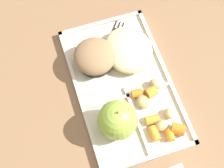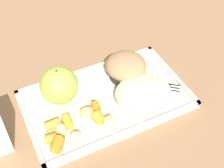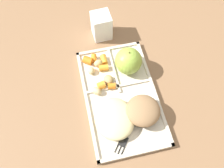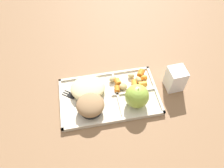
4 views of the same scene
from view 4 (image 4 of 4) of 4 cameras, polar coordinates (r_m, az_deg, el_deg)
The scene contains 19 objects.
ground at distance 0.84m, azimuth -0.71°, elevation -3.59°, with size 6.00×6.00×0.00m, color #846042.
lunch_tray at distance 0.84m, azimuth -0.64°, elevation -3.34°, with size 0.38×0.22×0.02m.
green_apple at distance 0.79m, azimuth 6.61°, elevation -3.19°, with size 0.09×0.09×0.09m.
bran_muffin at distance 0.78m, azimuth -5.70°, elevation -5.70°, with size 0.10×0.10×0.06m.
carrot_slice_edge at distance 0.84m, azimuth 1.34°, elevation -1.28°, with size 0.02×0.02×0.02m, color orange.
carrot_slice_near_corner at distance 0.86m, azimuth 5.92°, elevation 0.06°, with size 0.02×0.02×0.03m, color orange.
carrot_slice_small at distance 0.88m, azimuth 8.35°, elevation 1.70°, with size 0.02×0.02×0.03m, color orange.
carrot_slice_tilted at distance 0.89m, azimuth 7.62°, elevation 2.84°, with size 0.03×0.03×0.03m, color orange.
carrot_slice_center at distance 0.86m, azimuth 1.46°, elevation 0.60°, with size 0.02×0.02×0.02m, color orange.
carrot_slice_diagonal at distance 0.86m, azimuth 8.06°, elevation -0.03°, with size 0.02×0.02×0.03m, color orange.
potato_chunk_small at distance 0.87m, azimuth 0.20°, elevation 1.37°, with size 0.03×0.02×0.02m, color tan.
potato_chunk_corner at distance 0.85m, azimuth 2.93°, elevation -0.69°, with size 0.03×0.03×0.02m, color tan.
potato_chunk_large at distance 0.87m, azimuth 6.94°, elevation 1.07°, with size 0.03×0.02×0.03m, color tan.
potato_chunk_browned at distance 0.88m, azimuth 5.09°, elevation 2.21°, with size 0.03×0.02×0.02m, color tan.
egg_noodle_pile at distance 0.83m, azimuth -6.38°, elevation -1.05°, with size 0.13×0.12×0.04m, color beige.
meatball_back at distance 0.85m, azimuth -6.43°, elevation -0.30°, with size 0.03×0.03×0.03m, color brown.
meatball_side at distance 0.86m, azimuth -6.03°, elevation 0.80°, with size 0.03×0.03×0.03m, color #755B4C.
plastic_fork at distance 0.84m, azimuth -9.43°, elevation -3.58°, with size 0.13×0.10×0.00m.
milk_carton at distance 0.87m, azimuth 16.35°, elevation 1.34°, with size 0.06×0.06×0.10m, color white.
Camera 4 is at (0.07, 0.45, 0.71)m, focal length 34.68 mm.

